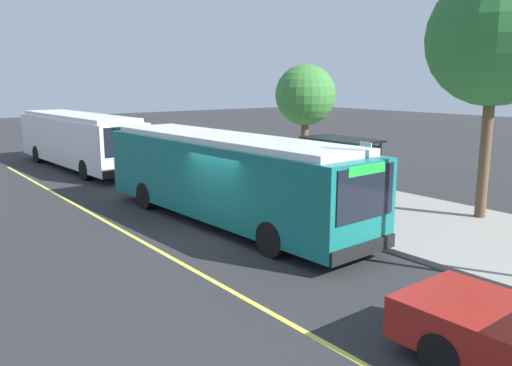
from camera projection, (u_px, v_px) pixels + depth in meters
name	position (u px, v px, depth m)	size (l,w,h in m)	color
ground_plane	(221.00, 236.00, 16.03)	(120.00, 120.00, 0.00)	#2B2B2D
sidewalk_curb	(353.00, 205.00, 19.59)	(44.00, 6.40, 0.15)	gray
lane_stripe_center	(156.00, 249.00, 14.71)	(36.00, 0.14, 0.01)	#E0D64C
transit_bus_main	(226.00, 175.00, 17.20)	(11.73, 3.08, 2.95)	#146B66
transit_bus_second	(79.00, 139.00, 28.09)	(11.66, 3.10, 2.95)	white
bus_shelter	(340.00, 156.00, 19.46)	(2.90, 1.60, 2.48)	#333338
waiting_bench	(349.00, 191.00, 19.50)	(1.60, 0.48, 0.95)	brown
route_sign_post	(365.00, 174.00, 15.48)	(0.44, 0.08, 2.80)	#333338
street_tree_near_shelter	(305.00, 96.00, 24.56)	(2.88, 2.88, 5.34)	brown
street_tree_upstreet	(495.00, 39.00, 16.53)	(4.35, 4.35, 8.08)	brown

